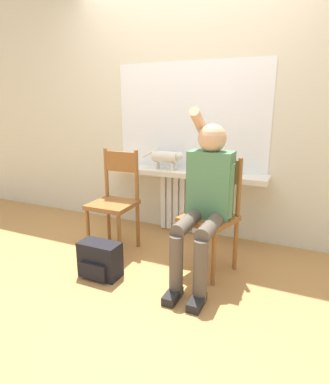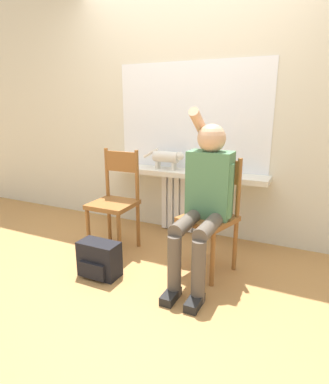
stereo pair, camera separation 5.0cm
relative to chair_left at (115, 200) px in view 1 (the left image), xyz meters
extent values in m
plane|color=#B27F47|center=(0.46, -0.47, -0.49)|extent=(12.00, 12.00, 0.00)
cube|color=beige|center=(0.46, 0.76, 0.86)|extent=(7.00, 0.06, 2.70)
cube|color=white|center=(0.46, 0.69, -0.17)|extent=(0.60, 0.05, 0.64)
cube|color=white|center=(0.20, 0.65, -0.17)|extent=(0.05, 0.03, 0.62)
cube|color=white|center=(0.27, 0.65, -0.17)|extent=(0.05, 0.03, 0.62)
cube|color=white|center=(0.35, 0.65, -0.17)|extent=(0.05, 0.03, 0.62)
cube|color=white|center=(0.42, 0.65, -0.17)|extent=(0.05, 0.03, 0.62)
cube|color=white|center=(0.50, 0.65, -0.17)|extent=(0.05, 0.03, 0.62)
cube|color=white|center=(0.57, 0.65, -0.17)|extent=(0.05, 0.03, 0.62)
cube|color=white|center=(0.64, 0.65, -0.17)|extent=(0.05, 0.03, 0.62)
cube|color=white|center=(0.72, 0.65, -0.17)|extent=(0.05, 0.03, 0.62)
cube|color=silver|center=(0.46, 0.59, 0.18)|extent=(1.67, 0.28, 0.05)
cube|color=white|center=(0.46, 0.72, 0.74)|extent=(1.60, 0.01, 1.06)
cube|color=brown|center=(0.00, -0.04, -0.03)|extent=(0.39, 0.39, 0.04)
cylinder|color=brown|center=(-0.17, -0.21, -0.27)|extent=(0.04, 0.04, 0.43)
cylinder|color=brown|center=(0.17, -0.21, -0.27)|extent=(0.04, 0.04, 0.43)
cylinder|color=brown|center=(-0.17, 0.12, -0.27)|extent=(0.04, 0.04, 0.43)
cylinder|color=brown|center=(0.17, 0.13, -0.27)|extent=(0.04, 0.04, 0.43)
cylinder|color=brown|center=(-0.17, 0.12, 0.22)|extent=(0.04, 0.04, 0.47)
cylinder|color=brown|center=(0.17, 0.13, 0.22)|extent=(0.04, 0.04, 0.47)
cube|color=brown|center=(0.00, 0.12, 0.34)|extent=(0.35, 0.03, 0.19)
cube|color=brown|center=(0.92, -0.04, -0.03)|extent=(0.48, 0.48, 0.04)
cylinder|color=brown|center=(0.71, -0.16, -0.27)|extent=(0.04, 0.04, 0.43)
cylinder|color=brown|center=(1.03, -0.25, -0.27)|extent=(0.04, 0.04, 0.43)
cylinder|color=brown|center=(0.80, 0.17, -0.27)|extent=(0.04, 0.04, 0.43)
cylinder|color=brown|center=(1.12, 0.07, -0.27)|extent=(0.04, 0.04, 0.43)
cylinder|color=brown|center=(0.80, 0.17, 0.22)|extent=(0.04, 0.04, 0.47)
cylinder|color=brown|center=(1.12, 0.07, 0.22)|extent=(0.04, 0.04, 0.47)
cube|color=brown|center=(0.96, 0.12, 0.34)|extent=(0.34, 0.12, 0.19)
cylinder|color=brown|center=(0.83, -0.26, 0.00)|extent=(0.11, 0.48, 0.11)
cylinder|color=brown|center=(1.01, -0.26, 0.00)|extent=(0.11, 0.48, 0.11)
cylinder|color=brown|center=(0.83, -0.50, -0.25)|extent=(0.10, 0.10, 0.46)
cylinder|color=brown|center=(1.01, -0.50, -0.25)|extent=(0.10, 0.10, 0.46)
cube|color=black|center=(0.83, -0.56, -0.46)|extent=(0.09, 0.20, 0.06)
cube|color=black|center=(1.01, -0.56, -0.46)|extent=(0.09, 0.20, 0.06)
cube|color=#4C7F56|center=(0.92, -0.02, 0.25)|extent=(0.34, 0.20, 0.52)
sphere|color=tan|center=(0.92, -0.02, 0.61)|extent=(0.22, 0.22, 0.22)
cylinder|color=tan|center=(0.80, 0.11, 0.65)|extent=(0.08, 0.50, 0.38)
cylinder|color=#4C7F56|center=(1.07, -0.06, 0.22)|extent=(0.08, 0.08, 0.42)
cylinder|color=silver|center=(0.25, 0.57, 0.34)|extent=(0.26, 0.11, 0.11)
sphere|color=silver|center=(0.41, 0.57, 0.36)|extent=(0.08, 0.08, 0.08)
cone|color=silver|center=(0.41, 0.55, 0.39)|extent=(0.03, 0.03, 0.03)
cone|color=silver|center=(0.41, 0.59, 0.39)|extent=(0.03, 0.03, 0.03)
cylinder|color=silver|center=(0.34, 0.54, 0.25)|extent=(0.03, 0.03, 0.08)
cylinder|color=silver|center=(0.34, 0.60, 0.25)|extent=(0.03, 0.03, 0.08)
cylinder|color=silver|center=(0.16, 0.54, 0.25)|extent=(0.03, 0.03, 0.08)
cylinder|color=silver|center=(0.16, 0.60, 0.25)|extent=(0.03, 0.03, 0.08)
cylinder|color=silver|center=(0.08, 0.57, 0.37)|extent=(0.17, 0.03, 0.12)
cube|color=black|center=(0.16, -0.49, -0.34)|extent=(0.33, 0.17, 0.29)
cube|color=black|center=(0.16, -0.59, -0.40)|extent=(0.23, 0.03, 0.13)
camera|label=1|loc=(1.60, -2.40, 0.85)|focal=30.00mm
camera|label=2|loc=(1.65, -2.38, 0.85)|focal=30.00mm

